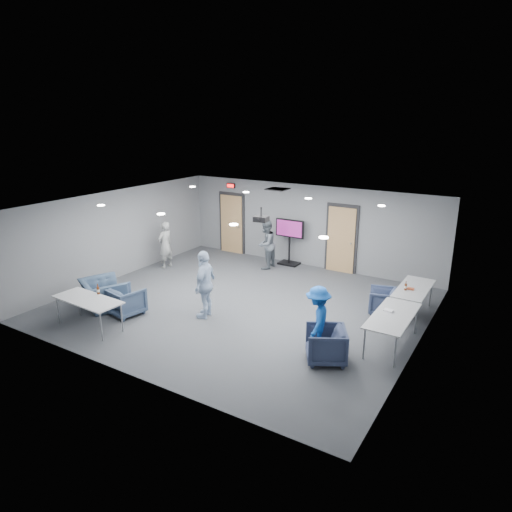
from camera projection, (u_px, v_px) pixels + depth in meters
The scene contains 28 objects.
floor at pixel (242, 305), 12.14m from camera, with size 9.00×9.00×0.00m, color #313338.
ceiling at pixel (241, 205), 11.34m from camera, with size 9.00×9.00×0.00m, color silver.
wall_back at pixel (308, 226), 15.01m from camera, with size 9.00×0.02×2.70m, color slate.
wall_front at pixel (124, 311), 8.48m from camera, with size 9.00×0.02×2.70m, color slate.
wall_left at pixel (119, 234), 13.98m from camera, with size 0.02×8.00×2.70m, color slate.
wall_right at pixel (422, 290), 9.50m from camera, with size 0.02×8.00×2.70m, color slate.
door_left at pixel (232, 224), 16.54m from camera, with size 1.06×0.17×2.24m.
door_right at pixel (341, 239), 14.45m from camera, with size 1.06×0.17×2.24m.
exit_sign at pixel (231, 186), 16.12m from camera, with size 0.32×0.08×0.16m.
hvac_diffuser at pixel (278, 189), 13.88m from camera, with size 0.60×0.60×0.03m, color black.
downlights at pixel (241, 206), 11.35m from camera, with size 6.18×3.78×0.02m.
person_a at pixel (165, 245), 14.92m from camera, with size 0.57×0.37×1.55m, color #999C99.
person_b at pixel (266, 244), 14.83m from camera, with size 0.79×0.62×1.63m, color slate.
person_c at pixel (205, 284), 11.22m from camera, with size 1.01×0.42×1.72m, color silver.
person_d at pixel (318, 319), 9.60m from camera, with size 0.94×0.54×1.45m, color blue.
chair_right_a at pixel (383, 301), 11.55m from camera, with size 0.70×0.72×0.66m, color #3A4665.
chair_right_c at pixel (326, 345), 9.29m from camera, with size 0.78×0.80×0.73m, color #323B57.
chair_front_a at pixel (126, 301), 11.49m from camera, with size 0.76×0.79×0.71m, color #3D4F6A.
chair_front_b at pixel (103, 294), 11.91m from camera, with size 1.13×0.99×0.74m, color #384B62.
table_right_a at pixel (414, 289), 11.36m from camera, with size 0.72×1.74×0.73m.
table_right_b at pixel (393, 317), 9.81m from camera, with size 0.79×1.90×0.73m.
table_front_left at pixel (88, 301), 10.66m from camera, with size 1.80×0.82×0.73m.
bottle_front at pixel (98, 290), 10.91m from camera, with size 0.07×0.07×0.26m.
bottle_right at pixel (406, 287), 11.16m from camera, with size 0.06×0.06×0.24m.
snack_box at pixel (411, 289), 11.22m from camera, with size 0.17×0.11×0.04m, color #C15330.
wrapper at pixel (388, 311), 9.96m from camera, with size 0.20×0.13×0.04m, color white.
tv_stand at pixel (290, 239), 15.20m from camera, with size 1.01×0.48×1.55m.
projector at pixel (261, 219), 11.20m from camera, with size 0.37×0.34×0.36m.
Camera 1 is at (6.16, -9.37, 4.84)m, focal length 32.00 mm.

